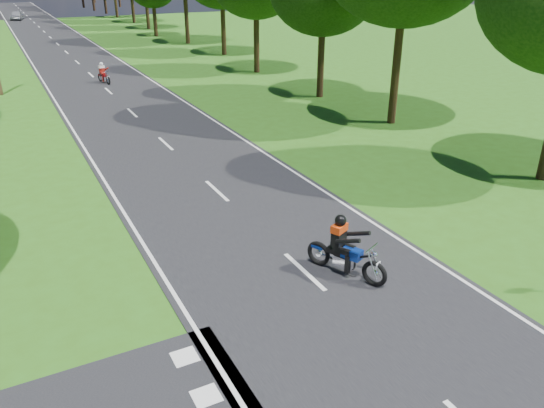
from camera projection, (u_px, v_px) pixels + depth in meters
ground at (349, 313)px, 12.02m from camera, size 160.00×160.00×0.00m
main_road at (58, 44)px, 52.45m from camera, size 7.00×140.00×0.02m
road_markings at (59, 46)px, 50.87m from camera, size 7.40×140.00×0.01m
rider_near_blue at (347, 247)px, 13.16m from camera, size 1.40×2.04×1.63m
rider_far_red at (103, 73)px, 34.97m from camera, size 0.85×1.68×1.34m
distant_car at (17, 15)px, 74.97m from camera, size 2.22×3.91×1.25m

